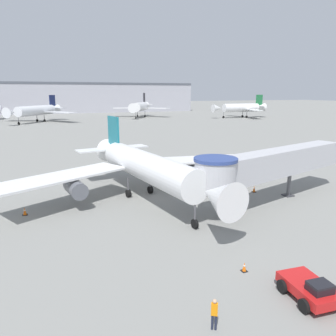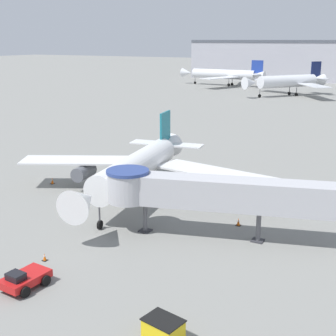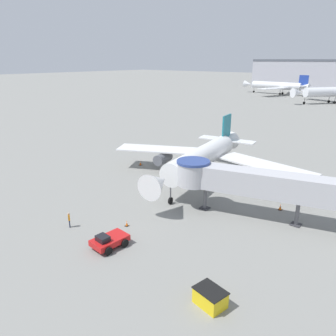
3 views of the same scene
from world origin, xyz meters
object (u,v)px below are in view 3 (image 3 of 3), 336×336
object	(u,v)px
service_container_yellow	(210,297)
background_jet_navy_tail	(329,92)
ground_crew_marshaller	(69,219)
background_jet_blue_tail	(278,86)
main_airplane	(203,157)
traffic_cone_starboard_wing	(280,207)
traffic_cone_near_nose	(127,224)
pushback_tug_red	(109,240)
jet_bridge	(258,183)
traffic_cone_port_wing	(140,163)

from	to	relation	value
service_container_yellow	background_jet_navy_tail	world-z (taller)	background_jet_navy_tail
ground_crew_marshaller	background_jet_blue_tail	xyz separation A→B (m)	(-39.84, 156.50, 3.51)
main_airplane	ground_crew_marshaller	size ratio (longest dim) A/B	18.31
service_container_yellow	main_airplane	bearing A→B (deg)	125.16
traffic_cone_starboard_wing	background_jet_blue_tail	bearing A→B (deg)	112.31
traffic_cone_near_nose	traffic_cone_starboard_wing	distance (m)	19.12
background_jet_blue_tail	pushback_tug_red	bearing A→B (deg)	19.14
ground_crew_marshaller	main_airplane	bearing A→B (deg)	114.08
jet_bridge	traffic_cone_near_nose	xyz separation A→B (m)	(-10.20, -11.16, -4.11)
main_airplane	traffic_cone_near_nose	xyz separation A→B (m)	(1.59, -17.57, -3.46)
background_jet_navy_tail	ground_crew_marshaller	bearing A→B (deg)	-50.01
service_container_yellow	traffic_cone_starboard_wing	size ratio (longest dim) A/B	3.38
pushback_tug_red	ground_crew_marshaller	distance (m)	6.53
pushback_tug_red	traffic_cone_near_nose	distance (m)	4.48
pushback_tug_red	ground_crew_marshaller	xyz separation A→B (m)	(-6.52, -0.15, 0.30)
background_jet_navy_tail	pushback_tug_red	bearing A→B (deg)	-47.22
traffic_cone_port_wing	background_jet_navy_tail	xyz separation A→B (m)	(1.48, 112.01, 4.40)
background_jet_navy_tail	background_jet_blue_tail	size ratio (longest dim) A/B	0.79
main_airplane	background_jet_blue_tail	bearing A→B (deg)	98.46
background_jet_blue_tail	ground_crew_marshaller	bearing A→B (deg)	16.91
traffic_cone_port_wing	pushback_tug_red	bearing A→B (deg)	-52.48
jet_bridge	background_jet_navy_tail	size ratio (longest dim) A/B	0.75
traffic_cone_starboard_wing	background_jet_blue_tail	size ratio (longest dim) A/B	0.02
jet_bridge	traffic_cone_starboard_wing	size ratio (longest dim) A/B	28.13
ground_crew_marshaller	background_jet_navy_tail	distance (m)	133.57
traffic_cone_starboard_wing	ground_crew_marshaller	xyz separation A→B (m)	(-16.43, -19.37, 0.64)
jet_bridge	traffic_cone_starboard_wing	xyz separation A→B (m)	(1.50, 3.97, -4.05)
jet_bridge	background_jet_navy_tail	distance (m)	120.11
traffic_cone_port_wing	traffic_cone_starboard_wing	world-z (taller)	traffic_cone_port_wing
traffic_cone_port_wing	background_jet_blue_tail	world-z (taller)	background_jet_blue_tail
jet_bridge	traffic_cone_port_wing	size ratio (longest dim) A/B	27.59
pushback_tug_red	service_container_yellow	world-z (taller)	pushback_tug_red
main_airplane	pushback_tug_red	size ratio (longest dim) A/B	8.65
main_airplane	traffic_cone_starboard_wing	distance (m)	13.92
ground_crew_marshaller	traffic_cone_near_nose	bearing A→B (deg)	74.12
traffic_cone_near_nose	background_jet_navy_tail	distance (m)	129.75
jet_bridge	ground_crew_marshaller	xyz separation A→B (m)	(-14.93, -15.40, -3.41)
traffic_cone_near_nose	main_airplane	bearing A→B (deg)	95.17
main_airplane	service_container_yellow	size ratio (longest dim) A/B	12.08
background_jet_blue_tail	background_jet_navy_tail	bearing A→B (deg)	56.32
jet_bridge	background_jet_blue_tail	bearing A→B (deg)	95.15
service_container_yellow	traffic_cone_near_nose	world-z (taller)	service_container_yellow
pushback_tug_red	ground_crew_marshaller	bearing A→B (deg)	-174.40
pushback_tug_red	traffic_cone_starboard_wing	size ratio (longest dim) A/B	4.72
service_container_yellow	ground_crew_marshaller	world-z (taller)	ground_crew_marshaller
main_airplane	traffic_cone_starboard_wing	size ratio (longest dim) A/B	40.80
main_airplane	ground_crew_marshaller	distance (m)	22.20
ground_crew_marshaller	background_jet_blue_tail	world-z (taller)	background_jet_blue_tail
ground_crew_marshaller	jet_bridge	bearing A→B (deg)	78.17
traffic_cone_starboard_wing	ground_crew_marshaller	world-z (taller)	ground_crew_marshaller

